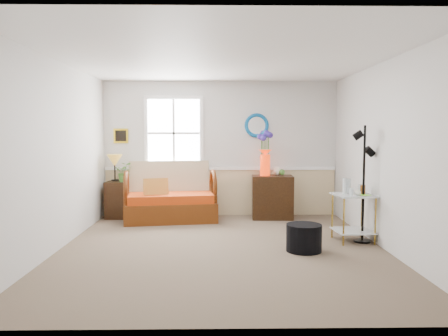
{
  "coord_description": "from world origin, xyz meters",
  "views": [
    {
      "loc": [
        -0.07,
        -5.98,
        1.62
      ],
      "look_at": [
        0.03,
        0.16,
        1.11
      ],
      "focal_mm": 35.0,
      "sensor_mm": 36.0,
      "label": 1
    }
  ],
  "objects_px": {
    "cabinet": "(272,197)",
    "ottoman": "(304,238)",
    "loveseat": "(170,191)",
    "lamp_stand": "(117,200)",
    "floor_lamp": "(364,184)",
    "side_table": "(353,218)"
  },
  "relations": [
    {
      "from": "lamp_stand",
      "to": "ottoman",
      "type": "relative_size",
      "value": 1.44
    },
    {
      "from": "floor_lamp",
      "to": "side_table",
      "type": "bearing_deg",
      "value": 174.56
    },
    {
      "from": "cabinet",
      "to": "floor_lamp",
      "type": "xyz_separation_m",
      "value": [
        1.1,
        -1.8,
        0.46
      ]
    },
    {
      "from": "cabinet",
      "to": "ottoman",
      "type": "relative_size",
      "value": 1.68
    },
    {
      "from": "loveseat",
      "to": "floor_lamp",
      "type": "bearing_deg",
      "value": -37.11
    },
    {
      "from": "floor_lamp",
      "to": "ottoman",
      "type": "relative_size",
      "value": 3.57
    },
    {
      "from": "lamp_stand",
      "to": "side_table",
      "type": "height_order",
      "value": "side_table"
    },
    {
      "from": "loveseat",
      "to": "lamp_stand",
      "type": "height_order",
      "value": "loveseat"
    },
    {
      "from": "side_table",
      "to": "floor_lamp",
      "type": "height_order",
      "value": "floor_lamp"
    },
    {
      "from": "lamp_stand",
      "to": "floor_lamp",
      "type": "bearing_deg",
      "value": -25.09
    },
    {
      "from": "floor_lamp",
      "to": "ottoman",
      "type": "height_order",
      "value": "floor_lamp"
    },
    {
      "from": "floor_lamp",
      "to": "ottoman",
      "type": "distance_m",
      "value": 1.27
    },
    {
      "from": "floor_lamp",
      "to": "ottoman",
      "type": "bearing_deg",
      "value": -138.6
    },
    {
      "from": "floor_lamp",
      "to": "loveseat",
      "type": "bearing_deg",
      "value": 166.07
    },
    {
      "from": "loveseat",
      "to": "cabinet",
      "type": "xyz_separation_m",
      "value": [
        1.9,
        0.15,
        -0.13
      ]
    },
    {
      "from": "side_table",
      "to": "loveseat",
      "type": "bearing_deg",
      "value": 150.84
    },
    {
      "from": "lamp_stand",
      "to": "side_table",
      "type": "distance_m",
      "value": 4.32
    },
    {
      "from": "cabinet",
      "to": "floor_lamp",
      "type": "relative_size",
      "value": 0.47
    },
    {
      "from": "loveseat",
      "to": "floor_lamp",
      "type": "xyz_separation_m",
      "value": [
        3.0,
        -1.65,
        0.32
      ]
    },
    {
      "from": "side_table",
      "to": "ottoman",
      "type": "distance_m",
      "value": 1.0
    },
    {
      "from": "loveseat",
      "to": "lamp_stand",
      "type": "bearing_deg",
      "value": 158.75
    },
    {
      "from": "loveseat",
      "to": "side_table",
      "type": "distance_m",
      "value": 3.3
    }
  ]
}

